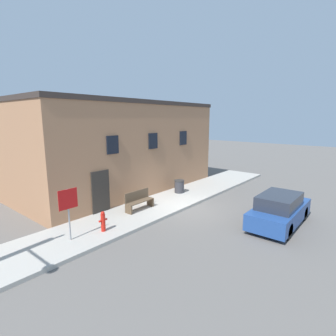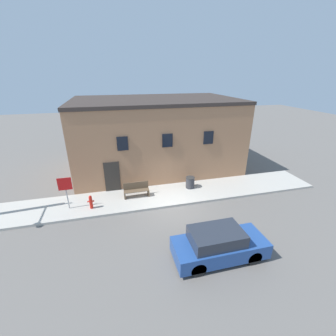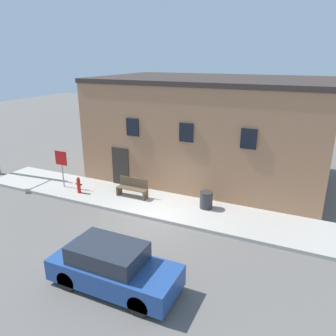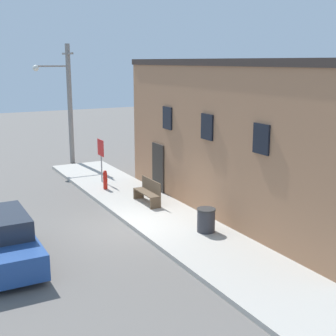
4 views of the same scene
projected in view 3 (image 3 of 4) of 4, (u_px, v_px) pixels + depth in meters
ground_plane at (152, 220)px, 14.27m from camera, size 80.00×80.00×0.00m
sidewalk at (165, 206)px, 15.45m from camera, size 20.67×2.82×0.15m
brick_building at (211, 128)px, 18.89m from camera, size 12.64×7.81×5.69m
fire_hydrant at (79, 185)px, 16.67m from camera, size 0.38×0.18×0.84m
stop_sign at (61, 162)px, 17.12m from camera, size 0.75×0.06×1.98m
bench at (133, 188)px, 16.22m from camera, size 1.59×0.44×0.95m
trash_bin at (206, 200)px, 15.00m from camera, size 0.61×0.61×0.78m
parked_car at (113, 267)px, 9.97m from camera, size 4.04×1.63×1.44m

